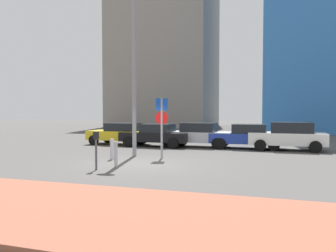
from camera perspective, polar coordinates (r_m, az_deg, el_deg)
The scene contains 13 objects.
ground_plane at distance 14.26m, azimuth -4.50°, elevation -6.35°, with size 120.00×120.00×0.00m, color #4C4947.
sidewalk_brick at distance 8.46m, azimuth -22.61°, elevation -12.25°, with size 40.00×4.18×0.14m, color #93513D.
parked_car_yellow at distance 22.57m, azimuth -8.04°, elevation -1.19°, with size 3.96×2.12×1.41m.
parked_car_black at distance 21.05m, azimuth -2.03°, elevation -1.51°, with size 4.37×2.07×1.40m.
parked_car_silver at distance 20.91m, azimuth 4.78°, elevation -1.43°, with size 4.46×1.99×1.48m.
parked_car_blue at distance 20.40m, azimuth 13.25°, elevation -1.65°, with size 4.33×1.94×1.44m.
parked_car_white at distance 20.16m, azimuth 19.51°, elevation -1.54°, with size 4.11×2.03×1.58m.
parking_sign_post at distance 15.66m, azimuth -1.06°, elevation 0.95°, with size 0.59×0.18×2.81m.
parking_meter at distance 12.94m, azimuth -11.96°, elevation -3.18°, with size 0.18×0.14×1.43m.
street_lamp at distance 16.77m, azimuth -5.72°, elevation 11.59°, with size 0.70×0.36×8.40m.
traffic_bollard_near at distance 15.65m, azimuth -9.36°, elevation -3.86°, with size 0.17×0.17×0.94m, color #B7B7BC.
traffic_bollard_mid at distance 13.50m, azimuth -8.73°, elevation -4.73°, with size 0.14×0.14×1.00m, color #B7B7BC.
building_under_construction at distance 50.21m, azimuth -0.46°, elevation 12.21°, with size 13.69×12.32×21.28m, color gray.
Camera 1 is at (5.31, -13.05, 2.20)m, focal length 36.37 mm.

